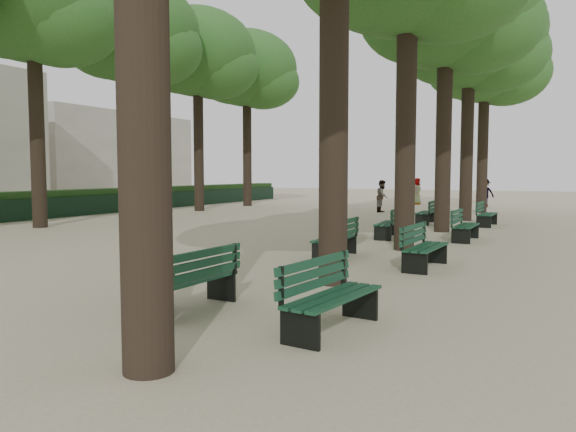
% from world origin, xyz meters
% --- Properties ---
extents(ground, '(120.00, 120.00, 0.00)m').
position_xyz_m(ground, '(0.00, 0.00, 0.00)').
color(ground, '#BDB08F').
rests_on(ground, ground).
extents(tree_central_3, '(6.00, 6.00, 9.95)m').
position_xyz_m(tree_central_3, '(1.50, 13.00, 7.65)').
color(tree_central_3, '#33261C').
rests_on(tree_central_3, ground).
extents(tree_central_4, '(6.00, 6.00, 9.95)m').
position_xyz_m(tree_central_4, '(1.50, 18.00, 7.65)').
color(tree_central_4, '#33261C').
rests_on(tree_central_4, ground).
extents(tree_central_5, '(6.00, 6.00, 9.95)m').
position_xyz_m(tree_central_5, '(1.50, 23.00, 7.65)').
color(tree_central_5, '#33261C').
rests_on(tree_central_5, ground).
extents(tree_far_2, '(6.00, 6.00, 10.45)m').
position_xyz_m(tree_far_2, '(-12.00, 8.00, 8.14)').
color(tree_far_2, '#33261C').
rests_on(tree_far_2, ground).
extents(tree_far_3, '(6.00, 6.00, 10.45)m').
position_xyz_m(tree_far_3, '(-12.00, 13.00, 8.14)').
color(tree_far_3, '#33261C').
rests_on(tree_far_3, ground).
extents(tree_far_4, '(6.00, 6.00, 10.45)m').
position_xyz_m(tree_far_4, '(-12.00, 18.00, 8.14)').
color(tree_far_4, '#33261C').
rests_on(tree_far_4, ground).
extents(tree_far_5, '(6.00, 6.00, 10.45)m').
position_xyz_m(tree_far_5, '(-12.00, 23.00, 8.14)').
color(tree_far_5, '#33261C').
rests_on(tree_far_5, ground).
extents(bench_left_0, '(0.67, 1.83, 0.92)m').
position_xyz_m(bench_left_0, '(0.37, 0.22, 0.27)').
color(bench_left_0, black).
rests_on(bench_left_0, ground).
extents(bench_left_1, '(0.59, 1.81, 0.92)m').
position_xyz_m(bench_left_1, '(0.37, 6.00, 0.27)').
color(bench_left_1, black).
rests_on(bench_left_1, ground).
extents(bench_left_2, '(0.71, 1.84, 0.92)m').
position_xyz_m(bench_left_2, '(0.37, 10.44, 0.27)').
color(bench_left_2, black).
rests_on(bench_left_2, ground).
extents(bench_left_3, '(0.62, 1.81, 0.92)m').
position_xyz_m(bench_left_3, '(0.37, 15.71, 0.27)').
color(bench_left_3, black).
rests_on(bench_left_3, ground).
extents(bench_right_0, '(0.78, 1.86, 0.92)m').
position_xyz_m(bench_right_0, '(2.63, 0.16, 0.27)').
color(bench_right_0, black).
rests_on(bench_right_0, ground).
extents(bench_right_1, '(0.66, 1.83, 0.92)m').
position_xyz_m(bench_right_1, '(2.63, 5.41, 0.27)').
color(bench_right_1, black).
rests_on(bench_right_1, ground).
extents(bench_right_2, '(0.59, 1.81, 0.92)m').
position_xyz_m(bench_right_2, '(2.63, 10.73, 0.27)').
color(bench_right_2, black).
rests_on(bench_right_2, ground).
extents(bench_right_3, '(0.62, 1.82, 0.92)m').
position_xyz_m(bench_right_3, '(2.63, 15.81, 0.27)').
color(bench_right_3, black).
rests_on(bench_right_3, ground).
extents(man_with_map, '(0.62, 0.68, 1.67)m').
position_xyz_m(man_with_map, '(-0.02, 0.06, 0.84)').
color(man_with_map, black).
rests_on(man_with_map, ground).
extents(pedestrian_d, '(0.38, 0.83, 1.66)m').
position_xyz_m(pedestrian_d, '(-3.15, 29.03, 0.83)').
color(pedestrian_d, '#262628').
rests_on(pedestrian_d, ground).
extents(pedestrian_e, '(1.44, 1.42, 1.79)m').
position_xyz_m(pedestrian_e, '(-6.41, 23.71, 0.89)').
color(pedestrian_e, '#262628').
rests_on(pedestrian_e, ground).
extents(pedestrian_b, '(1.11, 0.55, 1.65)m').
position_xyz_m(pedestrian_b, '(1.08, 27.92, 0.82)').
color(pedestrian_b, '#262628').
rests_on(pedestrian_b, ground).
extents(pedestrian_a, '(0.33, 0.79, 1.63)m').
position_xyz_m(pedestrian_a, '(-3.04, 21.19, 0.81)').
color(pedestrian_a, '#262628').
rests_on(pedestrian_a, ground).
extents(fence, '(0.08, 42.00, 0.90)m').
position_xyz_m(fence, '(-15.00, 11.00, 0.45)').
color(fence, black).
rests_on(fence, ground).
extents(hedge, '(1.20, 42.00, 1.20)m').
position_xyz_m(hedge, '(-15.70, 11.00, 0.60)').
color(hedge, '#1B3F16').
rests_on(hedge, ground).
extents(building_far, '(12.00, 16.00, 7.00)m').
position_xyz_m(building_far, '(-33.00, 30.00, 3.50)').
color(building_far, '#B7B2A3').
rests_on(building_far, ground).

